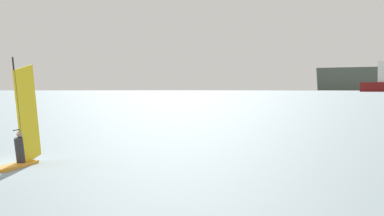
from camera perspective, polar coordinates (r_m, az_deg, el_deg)
The scene contains 1 object.
windsurfer at distance 21.93m, azimuth -16.80°, elevation -2.79°, with size 0.74×3.37×4.03m.
Camera 1 is at (12.94, -18.46, 2.86)m, focal length 52.81 mm.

